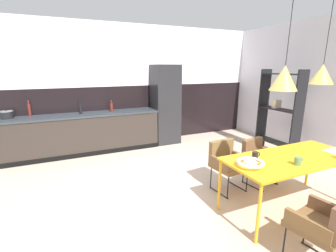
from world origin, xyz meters
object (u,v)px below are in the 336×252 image
object	(u,v)px
refrigerator_column	(165,105)
open_shelf_unit	(279,111)
bottle_spice_small	(29,110)
bottle_vinegar_dark	(81,109)
pendant_lamp_over_table_near	(284,78)
cooking_pot	(7,115)
mug_glass_clear	(255,155)
mug_tall_blue	(298,161)
armchair_corner_seat	(258,156)
pendant_lamp_over_table_far	(322,74)
open_book	(334,151)
armchair_far_side	(328,223)
dining_table	(292,160)
bottle_oil_tall	(112,107)
armchair_head_of_table	(226,159)
fruit_bowl	(250,163)

from	to	relation	value
refrigerator_column	open_shelf_unit	xyz separation A→B (m)	(1.96, -1.76, -0.01)
bottle_spice_small	bottle_vinegar_dark	world-z (taller)	bottle_spice_small
open_shelf_unit	pendant_lamp_over_table_near	xyz separation A→B (m)	(-1.99, -1.72, 0.82)
cooking_pot	mug_glass_clear	bearing A→B (deg)	-46.28
mug_tall_blue	bottle_spice_small	xyz separation A→B (m)	(-3.19, 3.85, 0.23)
mug_tall_blue	armchair_corner_seat	bearing A→B (deg)	69.85
armchair_corner_seat	mug_tall_blue	xyz separation A→B (m)	(-0.35, -0.97, 0.33)
refrigerator_column	pendant_lamp_over_table_far	world-z (taller)	pendant_lamp_over_table_far
pendant_lamp_over_table_near	pendant_lamp_over_table_far	bearing A→B (deg)	4.55
open_book	bottle_spice_small	size ratio (longest dim) A/B	0.81
refrigerator_column	armchair_far_side	world-z (taller)	refrigerator_column
mug_tall_blue	mug_glass_clear	world-z (taller)	mug_tall_blue
mug_tall_blue	dining_table	bearing A→B (deg)	50.54
armchair_far_side	bottle_spice_small	size ratio (longest dim) A/B	2.31
bottle_oil_tall	open_shelf_unit	distance (m)	3.76
armchair_corner_seat	bottle_oil_tall	bearing A→B (deg)	-67.30
cooking_pot	bottle_spice_small	world-z (taller)	bottle_spice_small
armchair_head_of_table	mug_tall_blue	bearing A→B (deg)	97.62
mug_glass_clear	bottle_spice_small	world-z (taller)	bottle_spice_small
open_book	mug_tall_blue	size ratio (longest dim) A/B	2.13
open_book	bottle_oil_tall	distance (m)	4.31
pendant_lamp_over_table_near	mug_tall_blue	bearing A→B (deg)	-40.77
armchair_far_side	fruit_bowl	size ratio (longest dim) A/B	2.44
refrigerator_column	open_shelf_unit	distance (m)	2.64
mug_tall_blue	bottle_oil_tall	bearing A→B (deg)	112.29
mug_tall_blue	pendant_lamp_over_table_near	xyz separation A→B (m)	(-0.20, 0.17, 0.98)
open_book	cooking_pot	distance (m)	5.78
refrigerator_column	bottle_vinegar_dark	distance (m)	2.02
fruit_bowl	open_book	world-z (taller)	fruit_bowl
bottle_oil_tall	mug_tall_blue	bearing A→B (deg)	-67.71
dining_table	bottle_spice_small	world-z (taller)	bottle_spice_small
bottle_spice_small	bottle_vinegar_dark	distance (m)	1.02
dining_table	cooking_pot	size ratio (longest dim) A/B	7.77
bottle_spice_small	fruit_bowl	bearing A→B (deg)	-54.30
bottle_spice_small	pendant_lamp_over_table_far	world-z (taller)	pendant_lamp_over_table_far
bottle_vinegar_dark	pendant_lamp_over_table_near	distance (m)	4.11
bottle_vinegar_dark	pendant_lamp_over_table_near	xyz separation A→B (m)	(2.00, -3.51, 0.77)
refrigerator_column	pendant_lamp_over_table_near	world-z (taller)	pendant_lamp_over_table_near
cooking_pot	open_shelf_unit	distance (m)	5.70
armchair_head_of_table	bottle_spice_small	xyz separation A→B (m)	(-2.93, 2.84, 0.54)
armchair_head_of_table	mug_glass_clear	xyz separation A→B (m)	(-0.07, -0.65, 0.31)
mug_tall_blue	pendant_lamp_over_table_near	bearing A→B (deg)	139.23
mug_tall_blue	cooking_pot	world-z (taller)	cooking_pot
mug_tall_blue	refrigerator_column	bearing A→B (deg)	92.72
mug_tall_blue	open_book	bearing A→B (deg)	8.22
dining_table	bottle_oil_tall	world-z (taller)	bottle_oil_tall
dining_table	armchair_corner_seat	world-z (taller)	dining_table
fruit_bowl	pendant_lamp_over_table_near	world-z (taller)	pendant_lamp_over_table_near
dining_table	armchair_far_side	world-z (taller)	armchair_far_side
armchair_head_of_table	bottle_oil_tall	distance (m)	3.00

